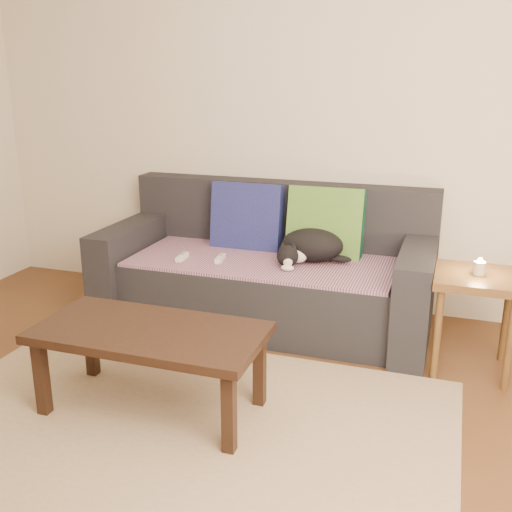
# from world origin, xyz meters

# --- Properties ---
(ground) EXTENTS (4.50, 4.50, 0.00)m
(ground) POSITION_xyz_m (0.00, 0.00, 0.00)
(ground) COLOR brown
(ground) RESTS_ON ground
(back_wall) EXTENTS (4.50, 0.04, 2.60)m
(back_wall) POSITION_xyz_m (0.00, 2.00, 1.30)
(back_wall) COLOR beige
(back_wall) RESTS_ON ground
(sofa) EXTENTS (2.10, 0.94, 0.87)m
(sofa) POSITION_xyz_m (0.00, 1.57, 0.31)
(sofa) COLOR #232328
(sofa) RESTS_ON ground
(throw_blanket) EXTENTS (1.66, 0.74, 0.02)m
(throw_blanket) POSITION_xyz_m (0.00, 1.48, 0.43)
(throw_blanket) COLOR #442B51
(throw_blanket) RESTS_ON sofa
(cushion_navy) EXTENTS (0.48, 0.19, 0.49)m
(cushion_navy) POSITION_xyz_m (-0.20, 1.74, 0.63)
(cushion_navy) COLOR navy
(cushion_navy) RESTS_ON throw_blanket
(cushion_green) EXTENTS (0.49, 0.22, 0.50)m
(cushion_green) POSITION_xyz_m (0.34, 1.74, 0.63)
(cushion_green) COLOR #0B4C33
(cushion_green) RESTS_ON throw_blanket
(cat) EXTENTS (0.49, 0.48, 0.20)m
(cat) POSITION_xyz_m (0.29, 1.54, 0.54)
(cat) COLOR black
(cat) RESTS_ON throw_blanket
(wii_remote_a) EXTENTS (0.05, 0.15, 0.03)m
(wii_remote_a) POSITION_xyz_m (-0.49, 1.32, 0.46)
(wii_remote_a) COLOR white
(wii_remote_a) RESTS_ON throw_blanket
(wii_remote_b) EXTENTS (0.05, 0.15, 0.03)m
(wii_remote_b) POSITION_xyz_m (-0.25, 1.37, 0.46)
(wii_remote_b) COLOR white
(wii_remote_b) RESTS_ON throw_blanket
(side_table) EXTENTS (0.44, 0.44, 0.55)m
(side_table) POSITION_xyz_m (1.28, 1.25, 0.46)
(side_table) COLOR brown
(side_table) RESTS_ON ground
(candle) EXTENTS (0.06, 0.06, 0.09)m
(candle) POSITION_xyz_m (1.28, 1.25, 0.59)
(candle) COLOR beige
(candle) RESTS_ON side_table
(rug) EXTENTS (2.50, 1.80, 0.01)m
(rug) POSITION_xyz_m (0.00, 0.15, 0.01)
(rug) COLOR tan
(rug) RESTS_ON ground
(coffee_table) EXTENTS (1.08, 0.54, 0.43)m
(coffee_table) POSITION_xyz_m (-0.17, 0.31, 0.38)
(coffee_table) COLOR black
(coffee_table) RESTS_ON rug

